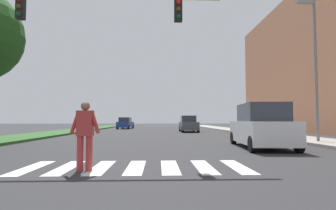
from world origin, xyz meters
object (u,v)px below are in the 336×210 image
Objects in this scene: street_lamp_right at (314,57)px; sedan_midblock at (188,124)px; pedestrian_performer at (85,133)px; traffic_light_gantry at (21,28)px; sedan_distant at (125,123)px; suv_crossing at (261,127)px.

street_lamp_right is 15.96m from sedan_midblock.
sedan_midblock reaches higher than pedestrian_performer.
traffic_light_gantry is at bearing -112.54° from sedan_midblock.
sedan_midblock is at bearing 76.97° from pedestrian_performer.
pedestrian_performer reaches higher than sedan_distant.
street_lamp_right is (12.96, 4.48, 0.19)m from traffic_light_gantry.
street_lamp_right reaches higher than pedestrian_performer.
street_lamp_right is 1.61× the size of sedan_distant.
street_lamp_right reaches higher than suv_crossing.
suv_crossing is at bearing 39.11° from pedestrian_performer.
street_lamp_right reaches higher than sedan_midblock.
traffic_light_gantry reaches higher than pedestrian_performer.
traffic_light_gantry is 2.15× the size of sedan_distant.
pedestrian_performer is at bearing -144.94° from street_lamp_right.
suv_crossing reaches higher than sedan_distant.
traffic_light_gantry is 21.05m from sedan_midblock.
sedan_midblock is 0.97× the size of sedan_distant.
sedan_midblock is (-1.39, 16.50, -0.14)m from suv_crossing.
sedan_midblock is (7.95, 19.16, -3.61)m from traffic_light_gantry.
traffic_light_gantry reaches higher than sedan_midblock.
suv_crossing is at bearing -85.20° from sedan_midblock.
traffic_light_gantry reaches higher than sedan_distant.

